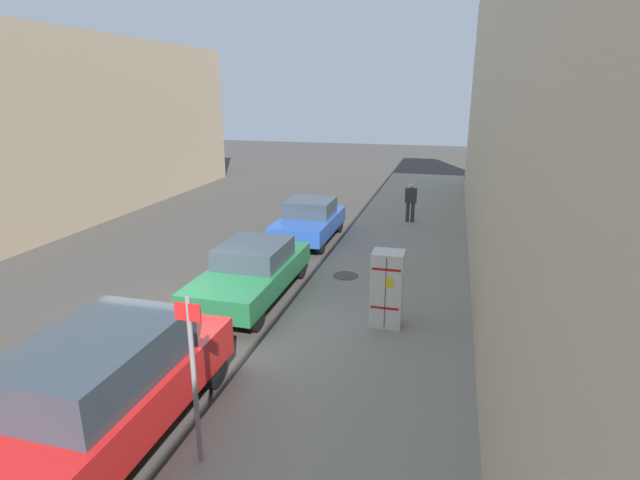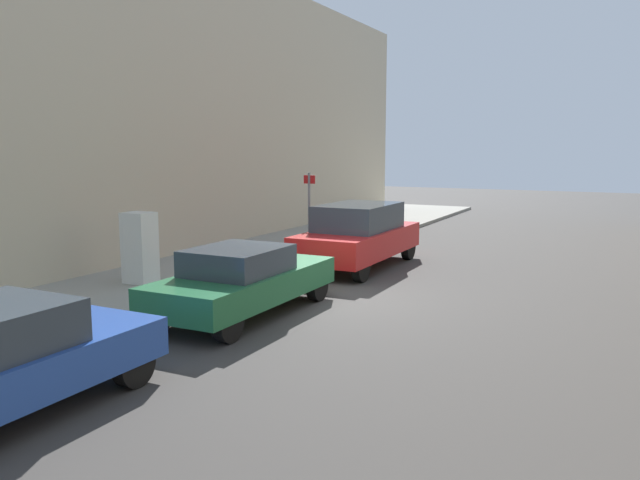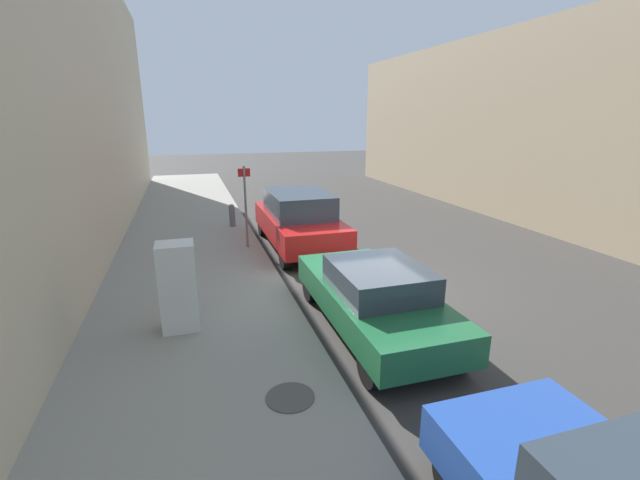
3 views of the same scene
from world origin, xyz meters
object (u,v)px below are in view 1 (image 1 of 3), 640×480
(street_sign_post, at_px, (193,373))
(parked_suv_red, at_px, (101,389))
(pedestrian_walking_far, at_px, (411,200))
(parked_sedan_green, at_px, (252,270))
(parked_hatchback_blue, at_px, (309,220))
(discarded_refrigerator, at_px, (387,288))

(street_sign_post, bearing_deg, parked_suv_red, -4.12)
(pedestrian_walking_far, relative_size, parked_sedan_green, 0.34)
(parked_hatchback_blue, relative_size, parked_sedan_green, 0.84)
(parked_hatchback_blue, height_order, parked_suv_red, parked_suv_red)
(parked_sedan_green, bearing_deg, parked_suv_red, 90.00)
(parked_sedan_green, bearing_deg, street_sign_post, 105.39)
(discarded_refrigerator, xyz_separation_m, street_sign_post, (1.93, 4.90, 0.55))
(discarded_refrigerator, distance_m, parked_suv_red, 5.95)
(parked_hatchback_blue, bearing_deg, parked_sedan_green, 90.00)
(discarded_refrigerator, height_order, parked_sedan_green, discarded_refrigerator)
(street_sign_post, bearing_deg, parked_hatchback_blue, -81.74)
(street_sign_post, distance_m, parked_sedan_green, 6.10)
(discarded_refrigerator, height_order, pedestrian_walking_far, discarded_refrigerator)
(street_sign_post, distance_m, parked_hatchback_blue, 11.20)
(street_sign_post, xyz_separation_m, parked_hatchback_blue, (1.61, -11.06, -0.80))
(pedestrian_walking_far, distance_m, parked_suv_red, 14.29)
(street_sign_post, bearing_deg, pedestrian_walking_far, -96.61)
(street_sign_post, xyz_separation_m, parked_sedan_green, (1.61, -5.83, -0.80))
(street_sign_post, relative_size, pedestrian_walking_far, 1.62)
(street_sign_post, xyz_separation_m, pedestrian_walking_far, (-1.63, -14.04, -0.52))
(pedestrian_walking_far, relative_size, parked_suv_red, 0.32)
(discarded_refrigerator, bearing_deg, parked_hatchback_blue, -60.16)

